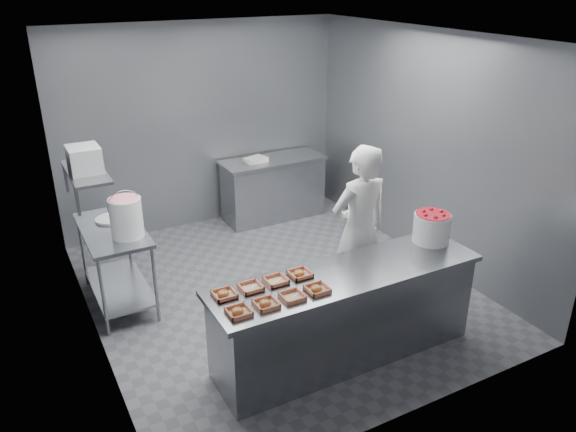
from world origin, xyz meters
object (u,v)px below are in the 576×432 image
object	(u,v)px
tray_3	(317,289)
tray_6	(276,280)
tray_0	(238,312)
appliance	(84,159)
tray_5	(251,287)
prep_table	(115,254)
back_counter	(273,188)
service_counter	(345,315)
glaze_bucket	(126,217)
tray_7	(300,274)
tray_2	(292,296)
worker	(359,230)
tray_1	(266,304)
tray_4	(224,294)
strawberry_tub	(432,227)

from	to	relation	value
tray_3	tray_6	bearing A→B (deg)	128.82
tray_0	appliance	distance (m)	2.31
tray_5	prep_table	bearing A→B (deg)	113.04
tray_6	back_counter	bearing A→B (deg)	63.56
service_counter	tray_3	size ratio (longest dim) A/B	13.88
service_counter	glaze_bucket	distance (m)	2.37
tray_3	appliance	world-z (taller)	appliance
tray_5	tray_7	distance (m)	0.48
service_counter	tray_0	xyz separation A→B (m)	(-1.13, -0.15, 0.47)
tray_2	worker	world-z (taller)	worker
tray_5	tray_0	bearing A→B (deg)	-129.53
service_counter	tray_7	bearing A→B (deg)	160.07
tray_5	tray_2	bearing A→B (deg)	-50.82
tray_1	tray_4	bearing A→B (deg)	129.18
appliance	strawberry_tub	bearing A→B (deg)	-31.84
tray_1	tray_5	size ratio (longest dim) A/B	1.00
glaze_bucket	tray_4	bearing A→B (deg)	-74.91
prep_table	tray_2	size ratio (longest dim) A/B	6.40
tray_3	strawberry_tub	xyz separation A→B (m)	(1.49, 0.28, 0.14)
prep_table	tray_2	distance (m)	2.35
tray_2	tray_3	xyz separation A→B (m)	(0.24, -0.00, 0.00)
tray_1	tray_6	bearing A→B (deg)	50.47
tray_3	appliance	size ratio (longest dim) A/B	0.55
back_counter	appliance	distance (m)	3.27
worker	glaze_bucket	bearing A→B (deg)	-27.64
service_counter	tray_1	distance (m)	1.01
tray_7	tray_0	bearing A→B (deg)	-157.75
tray_7	tray_1	bearing A→B (deg)	-148.47
service_counter	prep_table	world-z (taller)	same
tray_6	strawberry_tub	bearing A→B (deg)	-0.44
prep_table	service_counter	bearing A→B (deg)	-49.76
strawberry_tub	tray_0	bearing A→B (deg)	-172.74
tray_5	glaze_bucket	xyz separation A→B (m)	(-0.66, 1.53, 0.20)
tray_0	tray_4	world-z (taller)	same
strawberry_tub	appliance	world-z (taller)	appliance
tray_2	glaze_bucket	xyz separation A→B (m)	(-0.90, 1.83, 0.20)
tray_7	tray_4	bearing A→B (deg)	180.00
service_counter	tray_2	xyz separation A→B (m)	(-0.64, -0.15, 0.47)
worker	appliance	xyz separation A→B (m)	(-2.40, 1.27, 0.78)
back_counter	tray_0	distance (m)	3.98
tray_0	tray_1	distance (m)	0.24
service_counter	back_counter	world-z (taller)	same
back_counter	tray_0	world-z (taller)	tray_0
tray_7	worker	bearing A→B (deg)	27.12
service_counter	tray_4	world-z (taller)	tray_4
tray_1	tray_6	size ratio (longest dim) A/B	1.00
tray_1	glaze_bucket	bearing A→B (deg)	109.67
back_counter	tray_5	size ratio (longest dim) A/B	8.01
back_counter	tray_5	xyz separation A→B (m)	(-1.78, -3.10, 0.47)
service_counter	tray_5	xyz separation A→B (m)	(-0.88, 0.15, 0.47)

